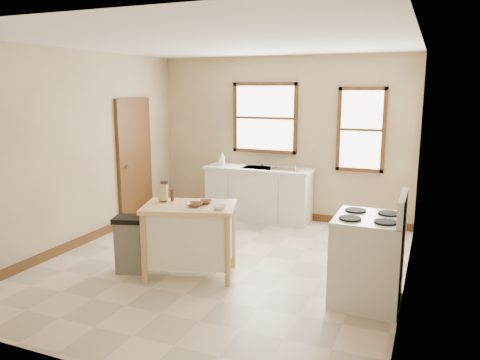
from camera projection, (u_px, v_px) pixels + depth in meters
name	position (u px, v px, depth m)	size (l,w,h in m)	color
floor	(221.00, 264.00, 6.11)	(5.00, 5.00, 0.00)	#B0A18B
ceiling	(219.00, 42.00, 5.57)	(5.00, 5.00, 0.00)	white
wall_back	(281.00, 139.00, 8.10)	(4.50, 0.04, 2.80)	tan
wall_left	(78.00, 149.00, 6.69)	(0.04, 5.00, 2.80)	tan
wall_right	(411.00, 170.00, 4.99)	(0.04, 5.00, 2.80)	tan
window_main	(265.00, 118.00, 8.13)	(1.17, 0.06, 1.22)	#321B0D
window_side	(361.00, 130.00, 7.54)	(0.77, 0.06, 1.37)	#321B0D
door_left	(135.00, 161.00, 7.92)	(0.06, 0.90, 2.10)	#321B0D
baseboard_back	(280.00, 214.00, 8.34)	(4.50, 0.04, 0.12)	#321B0D
baseboard_left	(86.00, 239.00, 6.94)	(0.04, 5.00, 0.12)	#321B0D
sink_counter	(259.00, 194.00, 8.13)	(1.86, 0.62, 0.92)	silver
faucet	(263.00, 160.00, 8.18)	(0.03, 0.03, 0.22)	silver
soap_bottle_a	(222.00, 159.00, 8.26)	(0.09, 0.09, 0.23)	#B2B2B2
soap_bottle_b	(221.00, 161.00, 8.19)	(0.08, 0.08, 0.18)	#B2B2B2
dish_rack	(286.00, 167.00, 7.77)	(0.44, 0.33, 0.11)	silver
kitchen_island	(190.00, 240.00, 5.69)	(1.08, 0.69, 0.89)	#E8C188
knife_block	(163.00, 193.00, 5.76)	(0.10, 0.10, 0.20)	tan
pepper_grinder	(172.00, 195.00, 5.76)	(0.04, 0.04, 0.15)	#432712
bowl_a	(195.00, 205.00, 5.53)	(0.18, 0.18, 0.04)	brown
bowl_b	(205.00, 202.00, 5.66)	(0.17, 0.17, 0.04)	brown
bowl_c	(220.00, 207.00, 5.40)	(0.16, 0.16, 0.05)	white
trash_bin	(130.00, 244.00, 5.81)	(0.36, 0.31, 0.71)	slate
gas_stove	(368.00, 248.00, 4.94)	(0.76, 0.77, 1.21)	silver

